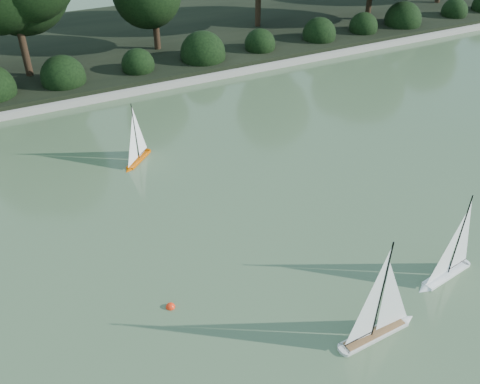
{
  "coord_description": "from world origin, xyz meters",
  "views": [
    {
      "loc": [
        -4.17,
        -4.69,
        6.03
      ],
      "look_at": [
        -0.61,
        2.37,
        0.7
      ],
      "focal_mm": 40.0,
      "sensor_mm": 36.0,
      "label": 1
    }
  ],
  "objects_px": {
    "sailboat_white_a": "(446,266)",
    "race_buoy": "(170,307)",
    "sailboat_orange": "(136,153)",
    "sailboat_white_b": "(382,319)"
  },
  "relations": [
    {
      "from": "sailboat_white_a",
      "to": "race_buoy",
      "type": "distance_m",
      "value": 4.42
    },
    {
      "from": "sailboat_white_a",
      "to": "sailboat_orange",
      "type": "relative_size",
      "value": 1.19
    },
    {
      "from": "sailboat_orange",
      "to": "race_buoy",
      "type": "distance_m",
      "value": 4.51
    },
    {
      "from": "sailboat_white_a",
      "to": "sailboat_white_b",
      "type": "xyz_separation_m",
      "value": [
        -1.66,
        -0.46,
        0.03
      ]
    },
    {
      "from": "sailboat_orange",
      "to": "race_buoy",
      "type": "height_order",
      "value": "sailboat_orange"
    },
    {
      "from": "sailboat_white_b",
      "to": "sailboat_orange",
      "type": "height_order",
      "value": "sailboat_white_b"
    },
    {
      "from": "sailboat_white_b",
      "to": "sailboat_orange",
      "type": "bearing_deg",
      "value": 104.76
    },
    {
      "from": "sailboat_white_b",
      "to": "sailboat_orange",
      "type": "distance_m",
      "value": 6.48
    },
    {
      "from": "sailboat_white_a",
      "to": "sailboat_orange",
      "type": "distance_m",
      "value": 6.69
    },
    {
      "from": "sailboat_white_a",
      "to": "race_buoy",
      "type": "relative_size",
      "value": 11.77
    }
  ]
}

